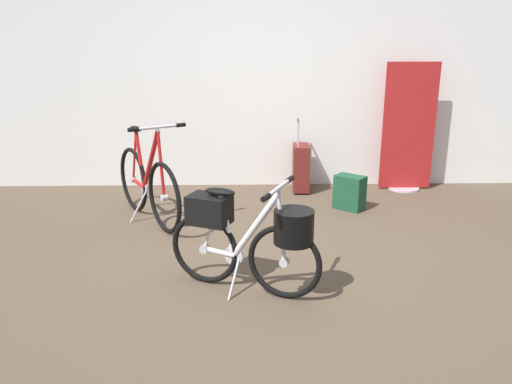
# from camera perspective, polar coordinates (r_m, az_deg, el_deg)

# --- Properties ---
(ground_plane) EXTENTS (7.35, 7.35, 0.00)m
(ground_plane) POSITION_cam_1_polar(r_m,az_deg,el_deg) (3.82, 1.09, -8.81)
(ground_plane) COLOR brown
(back_wall) EXTENTS (7.35, 0.10, 2.66)m
(back_wall) POSITION_cam_1_polar(r_m,az_deg,el_deg) (5.86, 0.14, 13.60)
(back_wall) COLOR white
(back_wall) RESTS_ON ground_plane
(floor_banner_stand) EXTENTS (0.60, 0.36, 1.45)m
(floor_banner_stand) POSITION_cam_1_polar(r_m,az_deg,el_deg) (5.96, 17.06, 6.27)
(floor_banner_stand) COLOR #B7B7BC
(floor_banner_stand) RESTS_ON ground_plane
(folding_bike_foreground) EXTENTS (1.03, 0.60, 0.79)m
(folding_bike_foreground) POSITION_cam_1_polar(r_m,az_deg,el_deg) (3.33, -0.76, -4.89)
(folding_bike_foreground) COLOR black
(folding_bike_foreground) RESTS_ON ground_plane
(display_bike_left) EXTENTS (0.80, 1.19, 0.97)m
(display_bike_left) POSITION_cam_1_polar(r_m,az_deg,el_deg) (4.82, -12.35, 0.92)
(display_bike_left) COLOR black
(display_bike_left) RESTS_ON ground_plane
(rolling_suitcase) EXTENTS (0.20, 0.37, 0.83)m
(rolling_suitcase) POSITION_cam_1_polar(r_m,az_deg,el_deg) (5.72, 5.18, 2.86)
(rolling_suitcase) COLOR maroon
(rolling_suitcase) RESTS_ON ground_plane
(backpack_on_floor) EXTENTS (0.34, 0.33, 0.35)m
(backpack_on_floor) POSITION_cam_1_polar(r_m,az_deg,el_deg) (5.19, 10.72, -0.07)
(backpack_on_floor) COLOR #19472D
(backpack_on_floor) RESTS_ON ground_plane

